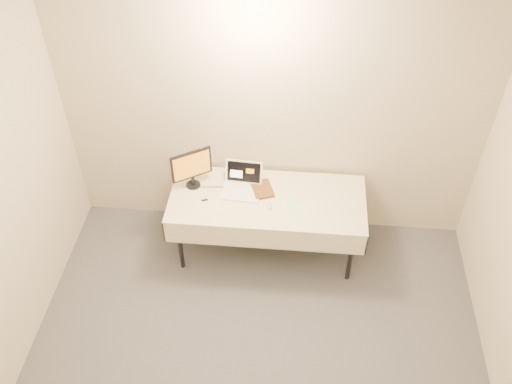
# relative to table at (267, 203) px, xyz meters

# --- Properties ---
(back_wall) EXTENTS (4.00, 0.10, 2.70)m
(back_wall) POSITION_rel_table_xyz_m (0.00, 0.45, 0.67)
(back_wall) COLOR beige
(back_wall) RESTS_ON ground
(table) EXTENTS (1.86, 0.81, 0.74)m
(table) POSITION_rel_table_xyz_m (0.00, 0.00, 0.00)
(table) COLOR black
(table) RESTS_ON ground
(laptop) EXTENTS (0.38, 0.35, 0.25)m
(laptop) POSITION_rel_table_xyz_m (-0.25, 0.12, 0.12)
(laptop) COLOR white
(laptop) RESTS_ON table
(monitor) EXTENTS (0.35, 0.23, 0.41)m
(monitor) POSITION_rel_table_xyz_m (-0.73, 0.12, 0.30)
(monitor) COLOR black
(monitor) RESTS_ON table
(book) EXTENTS (0.19, 0.09, 0.26)m
(book) POSITION_rel_table_xyz_m (-0.15, 0.07, 0.19)
(book) COLOR #92581A
(book) RESTS_ON table
(alarm_clock) EXTENTS (0.12, 0.08, 0.05)m
(alarm_clock) POSITION_rel_table_xyz_m (-0.38, 0.25, 0.09)
(alarm_clock) COLOR black
(alarm_clock) RESTS_ON table
(clicker) EXTENTS (0.07, 0.10, 0.02)m
(clicker) POSITION_rel_table_xyz_m (0.03, -0.11, 0.07)
(clicker) COLOR #BCBCBF
(clicker) RESTS_ON table
(paper_form) EXTENTS (0.18, 0.33, 0.00)m
(paper_form) POSITION_rel_table_xyz_m (0.22, -0.10, 0.06)
(paper_form) COLOR #B9E5B6
(paper_form) RESTS_ON table
(usb_dongle) EXTENTS (0.06, 0.04, 0.01)m
(usb_dongle) POSITION_rel_table_xyz_m (-0.59, -0.08, 0.07)
(usb_dongle) COLOR black
(usb_dongle) RESTS_ON table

